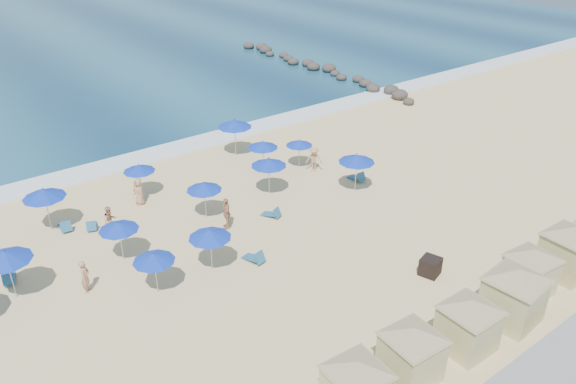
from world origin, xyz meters
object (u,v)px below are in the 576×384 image
Objects in this scene: umbrella_1 at (5,256)px; beachgoer_0 at (85,277)px; umbrella_12 at (235,124)px; beachgoer_4 at (139,192)px; cabana_1 at (412,346)px; umbrella_9 at (263,144)px; umbrella_2 at (44,193)px; umbrella_7 at (204,186)px; trash_bin at (430,266)px; cabana_2 at (469,318)px; umbrella_6 at (210,234)px; cabana_4 at (532,265)px; umbrella_11 at (357,158)px; umbrella_3 at (154,257)px; beachgoer_3 at (314,159)px; umbrella_8 at (269,162)px; cabana_0 at (357,380)px; cabana_5 at (571,244)px; cabana_3 at (515,288)px; umbrella_4 at (139,168)px; umbrella_10 at (299,143)px; beachgoer_2 at (226,213)px; rock_jetty at (319,68)px.

umbrella_1 is 1.56× the size of beachgoer_0.
umbrella_12 is 16.50m from beachgoer_0.
cabana_1 is at bearing 2.07° from beachgoer_4.
umbrella_9 is 1.39× the size of beachgoer_4.
umbrella_2 is 8.40m from umbrella_7.
umbrella_9 is at bearing 72.31° from trash_bin.
cabana_2 is 1.77× the size of umbrella_6.
cabana_4 is at bearing -60.83° from umbrella_7.
umbrella_7 is at bearing -154.36° from umbrella_9.
umbrella_11 is (8.84, 12.32, 0.73)m from cabana_1.
beachgoer_0 is (-7.75, -2.60, -1.13)m from umbrella_7.
umbrella_6 is at bearing -0.02° from umbrella_3.
umbrella_3 is at bearing 179.98° from umbrella_6.
cabana_4 is 1.55× the size of umbrella_1.
umbrella_11 reaches higher than trash_bin.
cabana_4 is 15.83m from beachgoer_3.
umbrella_8 is at bearing 56.91° from beachgoer_4.
cabana_1 is 15.18m from umbrella_11.
cabana_5 reaches higher than cabana_0.
umbrella_9 reaches higher than umbrella_3.
cabana_4 is at bearing -82.56° from umbrella_9.
cabana_0 is 16.04m from umbrella_1.
umbrella_11 is at bearing -56.13° from beachgoer_0.
cabana_3 is 2.11× the size of umbrella_4.
umbrella_11 reaches higher than beachgoer_4.
umbrella_11 is at bearing -72.23° from umbrella_12.
beachgoer_3 is at bearing 26.68° from umbrella_6.
cabana_3 is 23.61m from umbrella_2.
umbrella_8 is at bearing -43.00° from beachgoer_0.
umbrella_10 is at bearing 82.22° from cabana_3.
umbrella_7 is 0.83× the size of umbrella_12.
cabana_1 is 1.01× the size of cabana_4.
cabana_5 is at bearing -32.98° from umbrella_3.
beachgoer_0 is at bearing 142.30° from umbrella_3.
cabana_3 is 16.72m from beachgoer_3.
umbrella_10 is at bearing 75.78° from beachgoer_4.
umbrella_10 is at bearing 31.95° from umbrella_6.
beachgoer_4 is (-13.37, 18.87, -0.81)m from cabana_5.
cabana_0 is at bearing 11.90° from beachgoer_2.
umbrella_6 is at bearing -75.59° from beachgoer_0.
umbrella_12 is at bearing 101.82° from beachgoer_4.
umbrella_7 is (-8.29, 14.85, 0.51)m from cabana_4.
umbrella_7 is (1.80, -4.58, 0.08)m from umbrella_4.
cabana_0 is 1.48× the size of umbrella_12.
umbrella_1 is 10.54m from umbrella_7.
umbrella_2 is (-13.22, 15.23, 1.79)m from trash_bin.
umbrella_6 is (-26.89, -23.82, 1.68)m from rock_jetty.
beachgoer_0 is (-7.86, 12.47, -0.63)m from cabana_1.
cabana_1 is 2.25× the size of beachgoer_2.
beachgoer_2 is (-8.01, -3.75, -0.86)m from umbrella_10.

